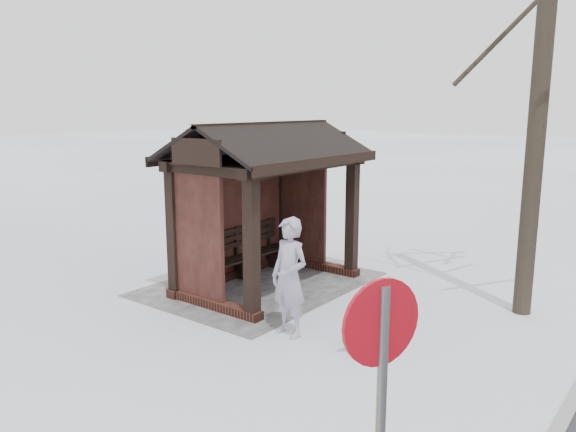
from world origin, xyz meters
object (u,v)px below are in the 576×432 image
object	(u,v)px
road_sign	(380,373)
dog	(356,330)
pedestrian	(289,277)
bus_shelter	(261,172)

from	to	relation	value
road_sign	dog	bearing A→B (deg)	-123.50
pedestrian	dog	xyz separation A→B (m)	(-0.18, 1.04, -0.62)
bus_shelter	road_sign	world-z (taller)	bus_shelter
bus_shelter	road_sign	bearing A→B (deg)	46.52
bus_shelter	pedestrian	xyz separation A→B (m)	(1.59, 1.87, -1.27)
road_sign	pedestrian	bearing A→B (deg)	-111.19
bus_shelter	pedestrian	distance (m)	2.76
dog	road_sign	world-z (taller)	road_sign
bus_shelter	dog	xyz separation A→B (m)	(1.40, 2.91, -1.89)
bus_shelter	road_sign	size ratio (longest dim) A/B	1.56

